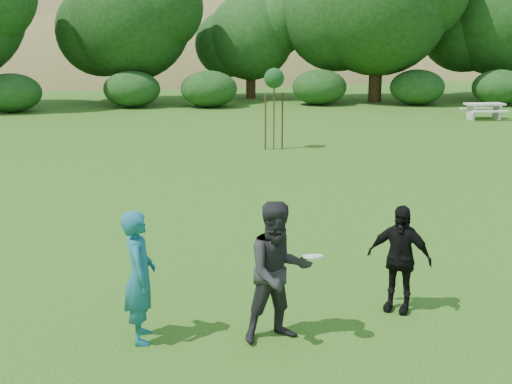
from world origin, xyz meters
TOP-DOWN VIEW (x-y plane):
  - ground at (0.00, 0.00)m, footprint 120.00×120.00m
  - player_teal at (-2.01, -0.68)m, footprint 0.48×0.70m
  - player_grey at (-0.16, -0.89)m, footprint 1.09×0.94m
  - player_black at (1.77, -0.16)m, footprint 1.03×0.87m
  - frisbee at (0.26, -1.09)m, footprint 0.27×0.27m
  - sapling at (1.87, 13.38)m, footprint 0.70×0.70m
  - picnic_table at (12.90, 20.00)m, footprint 1.80×1.48m
  - hillside at (-0.56, 68.45)m, footprint 150.00×72.00m
  - tree_row at (3.23, 28.68)m, footprint 53.92×10.38m

SIDE VIEW (x-z plane):
  - hillside at x=-0.56m, z-range -37.97..14.03m
  - ground at x=0.00m, z-range 0.00..0.00m
  - picnic_table at x=12.90m, z-range 0.14..0.90m
  - player_black at x=1.77m, z-range 0.00..1.65m
  - player_teal at x=-2.01m, z-range 0.00..1.83m
  - player_grey at x=-0.16m, z-range 0.00..1.95m
  - frisbee at x=0.26m, z-range 1.22..1.29m
  - sapling at x=1.87m, z-range 0.99..3.84m
  - tree_row at x=3.23m, z-range 0.06..9.69m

